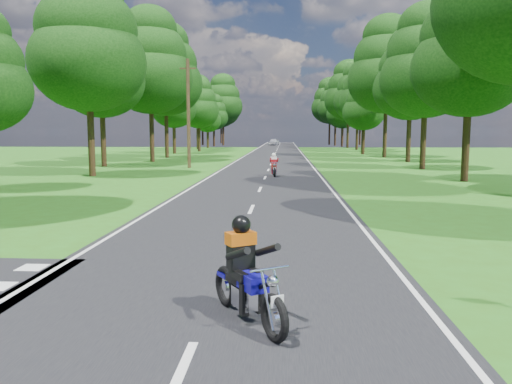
{
  "coord_description": "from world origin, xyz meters",
  "views": [
    {
      "loc": [
        1.13,
        -8.96,
        2.66
      ],
      "look_at": [
        0.39,
        4.0,
        1.1
      ],
      "focal_mm": 35.0,
      "sensor_mm": 36.0,
      "label": 1
    }
  ],
  "objects": [
    {
      "name": "telegraph_pole",
      "position": [
        -6.0,
        28.0,
        4.07
      ],
      "size": [
        1.2,
        0.26,
        8.0
      ],
      "color": "#382616",
      "rests_on": "ground"
    },
    {
      "name": "treeline",
      "position": [
        1.43,
        60.06,
        8.25
      ],
      "size": [
        40.0,
        115.35,
        14.78
      ],
      "color": "black",
      "rests_on": "ground"
    },
    {
      "name": "rider_near_blue",
      "position": [
        0.63,
        -2.26,
        0.77
      ],
      "size": [
        1.44,
        1.84,
        1.49
      ],
      "primitive_type": null,
      "rotation": [
        0.0,
        0.0,
        0.54
      ],
      "color": "#130D98",
      "rests_on": "main_road"
    },
    {
      "name": "distant_car",
      "position": [
        -1.01,
        92.16,
        0.71
      ],
      "size": [
        2.41,
        4.27,
        1.37
      ],
      "primitive_type": "imported",
      "rotation": [
        0.0,
        0.0,
        -0.21
      ],
      "color": "silver",
      "rests_on": "main_road"
    },
    {
      "name": "rider_far_red",
      "position": [
        0.49,
        21.15,
        0.72
      ],
      "size": [
        0.69,
        1.72,
        1.4
      ],
      "primitive_type": null,
      "rotation": [
        0.0,
        0.0,
        0.08
      ],
      "color": "#9F1F0C",
      "rests_on": "main_road"
    },
    {
      "name": "ground",
      "position": [
        0.0,
        0.0,
        0.0
      ],
      "size": [
        160.0,
        160.0,
        0.0
      ],
      "primitive_type": "plane",
      "color": "#295A14",
      "rests_on": "ground"
    },
    {
      "name": "road_markings",
      "position": [
        -0.14,
        48.13,
        0.02
      ],
      "size": [
        7.4,
        140.0,
        0.01
      ],
      "color": "silver",
      "rests_on": "main_road"
    },
    {
      "name": "main_road",
      "position": [
        0.0,
        50.0,
        0.01
      ],
      "size": [
        7.0,
        140.0,
        0.02
      ],
      "primitive_type": "cube",
      "color": "black",
      "rests_on": "ground"
    }
  ]
}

